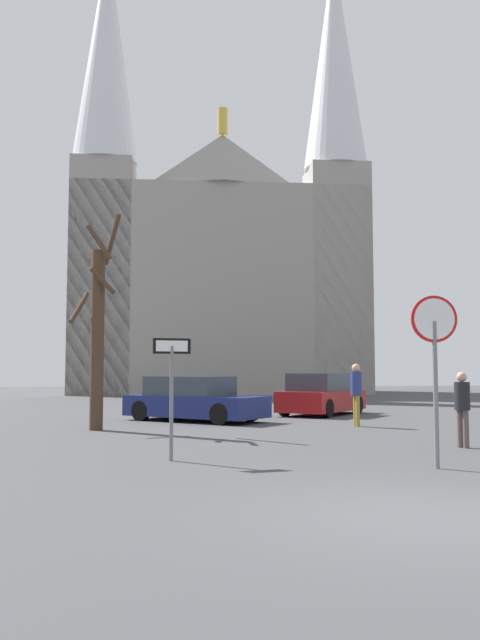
# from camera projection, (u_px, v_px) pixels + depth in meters

# --- Properties ---
(ground_plane) EXTENTS (120.00, 120.00, 0.00)m
(ground_plane) POSITION_uv_depth(u_px,v_px,m) (429.00, 519.00, 7.15)
(ground_plane) COLOR #424244
(cathedral) EXTENTS (20.56, 11.42, 32.56)m
(cathedral) POSITION_uv_depth(u_px,v_px,m) (220.00, 257.00, 47.62)
(cathedral) COLOR gray
(cathedral) RESTS_ON ground
(stop_sign) EXTENTS (0.78, 0.08, 2.84)m
(stop_sign) POSITION_uv_depth(u_px,v_px,m) (435.00, 346.00, 10.96)
(stop_sign) COLOR slate
(stop_sign) RESTS_ON ground
(one_way_arrow_sign) EXTENTS (0.68, 0.17, 2.18)m
(one_way_arrow_sign) POSITION_uv_depth(u_px,v_px,m) (172.00, 380.00, 11.85)
(one_way_arrow_sign) COLOR slate
(one_way_arrow_sign) RESTS_ON ground
(bare_tree) EXTENTS (1.37, 1.24, 5.92)m
(bare_tree) POSITION_uv_depth(u_px,v_px,m) (98.00, 331.00, 17.97)
(bare_tree) COLOR #473323
(bare_tree) RESTS_ON ground
(parked_car_near_red) EXTENTS (3.94, 4.34, 1.50)m
(parked_car_near_red) POSITION_uv_depth(u_px,v_px,m) (321.00, 395.00, 23.99)
(parked_car_near_red) COLOR maroon
(parked_car_near_red) RESTS_ON ground
(parked_car_far_navy) EXTENTS (4.64, 4.33, 1.41)m
(parked_car_far_navy) POSITION_uv_depth(u_px,v_px,m) (194.00, 400.00, 20.99)
(parked_car_far_navy) COLOR navy
(parked_car_far_navy) RESTS_ON ground
(pedestrian_walking) EXTENTS (0.32, 0.32, 1.57)m
(pedestrian_walking) POSITION_uv_depth(u_px,v_px,m) (462.00, 402.00, 13.78)
(pedestrian_walking) COLOR #594C47
(pedestrian_walking) RESTS_ON ground
(pedestrian_standing) EXTENTS (0.32, 0.32, 1.79)m
(pedestrian_standing) POSITION_uv_depth(u_px,v_px,m) (356.00, 388.00, 19.02)
(pedestrian_standing) COLOR olive
(pedestrian_standing) RESTS_ON ground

